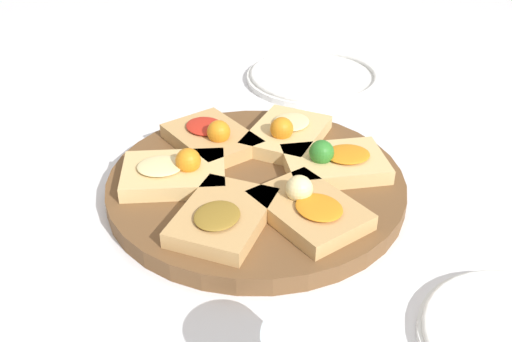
# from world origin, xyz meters

# --- Properties ---
(ground_plane) EXTENTS (3.00, 3.00, 0.00)m
(ground_plane) POSITION_xyz_m (0.00, 0.00, 0.00)
(ground_plane) COLOR white
(serving_board) EXTENTS (0.38, 0.38, 0.02)m
(serving_board) POSITION_xyz_m (0.00, 0.00, 0.01)
(serving_board) COLOR brown
(serving_board) RESTS_ON ground_plane
(focaccia_slice_0) EXTENTS (0.15, 0.15, 0.04)m
(focaccia_slice_0) POSITION_xyz_m (-0.07, -0.07, 0.04)
(focaccia_slice_0) COLOR #DBB775
(focaccia_slice_0) RESTS_ON serving_board
(focaccia_slice_1) EXTENTS (0.13, 0.15, 0.03)m
(focaccia_slice_1) POSITION_xyz_m (0.03, -0.10, 0.03)
(focaccia_slice_1) COLOR tan
(focaccia_slice_1) RESTS_ON serving_board
(focaccia_slice_2) EXTENTS (0.15, 0.12, 0.04)m
(focaccia_slice_2) POSITION_xyz_m (0.10, -0.02, 0.04)
(focaccia_slice_2) COLOR tan
(focaccia_slice_2) RESTS_ON serving_board
(focaccia_slice_3) EXTENTS (0.15, 0.16, 0.04)m
(focaccia_slice_3) POSITION_xyz_m (0.07, 0.08, 0.04)
(focaccia_slice_3) COLOR #DBB775
(focaccia_slice_3) RESTS_ON serving_board
(focaccia_slice_4) EXTENTS (0.12, 0.15, 0.04)m
(focaccia_slice_4) POSITION_xyz_m (-0.03, 0.10, 0.04)
(focaccia_slice_4) COLOR #DBB775
(focaccia_slice_4) RESTS_ON serving_board
(focaccia_slice_5) EXTENTS (0.15, 0.12, 0.04)m
(focaccia_slice_5) POSITION_xyz_m (-0.10, 0.02, 0.04)
(focaccia_slice_5) COLOR tan
(focaccia_slice_5) RESTS_ON serving_board
(plate_left) EXTENTS (0.24, 0.24, 0.02)m
(plate_left) POSITION_xyz_m (-0.15, 0.34, 0.01)
(plate_left) COLOR white
(plate_left) RESTS_ON ground_plane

